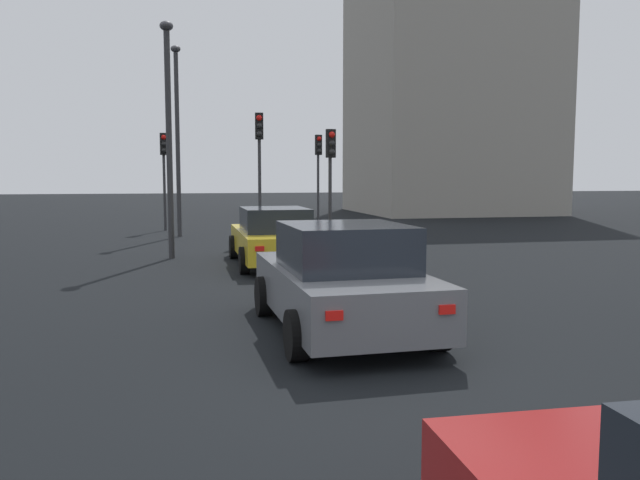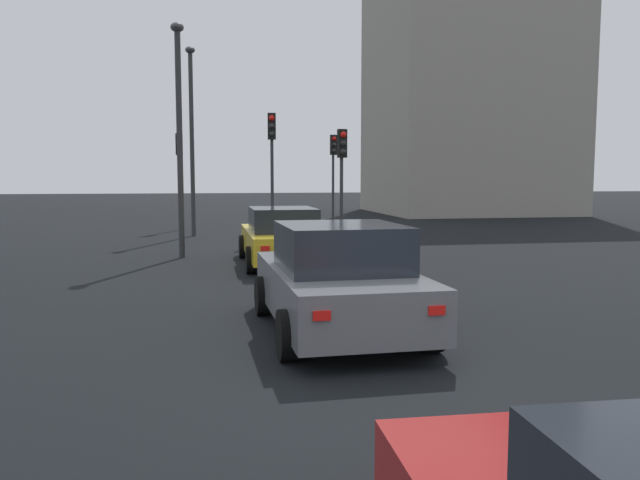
{
  "view_description": "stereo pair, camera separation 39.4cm",
  "coord_description": "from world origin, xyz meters",
  "px_view_note": "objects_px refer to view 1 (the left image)",
  "views": [
    {
      "loc": [
        -6.55,
        2.34,
        2.26
      ],
      "look_at": [
        3.74,
        0.07,
        1.19
      ],
      "focal_mm": 35.34,
      "sensor_mm": 36.0,
      "label": 1
    },
    {
      "loc": [
        -6.62,
        1.96,
        2.26
      ],
      "look_at": [
        3.74,
        0.07,
        1.19
      ],
      "focal_mm": 35.34,
      "sensor_mm": 36.0,
      "label": 2
    }
  ],
  "objects_px": {
    "car_yellow_lead": "(274,237)",
    "traffic_light_far_right": "(259,150)",
    "traffic_light_near_left": "(331,162)",
    "street_lamp_kerbside": "(177,125)",
    "traffic_light_far_left": "(164,161)",
    "car_grey_second": "(342,280)",
    "traffic_light_near_right": "(319,161)",
    "street_lamp_far": "(169,118)"
  },
  "relations": [
    {
      "from": "traffic_light_near_left",
      "to": "car_grey_second",
      "type": "bearing_deg",
      "value": -18.27
    },
    {
      "from": "street_lamp_far",
      "to": "traffic_light_far_right",
      "type": "bearing_deg",
      "value": -35.9
    },
    {
      "from": "car_grey_second",
      "to": "street_lamp_kerbside",
      "type": "bearing_deg",
      "value": 7.11
    },
    {
      "from": "car_yellow_lead",
      "to": "car_grey_second",
      "type": "distance_m",
      "value": 7.17
    },
    {
      "from": "traffic_light_near_left",
      "to": "street_lamp_kerbside",
      "type": "relative_size",
      "value": 0.53
    },
    {
      "from": "traffic_light_near_left",
      "to": "car_yellow_lead",
      "type": "bearing_deg",
      "value": -37.72
    },
    {
      "from": "street_lamp_kerbside",
      "to": "traffic_light_near_left",
      "type": "bearing_deg",
      "value": -133.1
    },
    {
      "from": "car_grey_second",
      "to": "traffic_light_far_left",
      "type": "xyz_separation_m",
      "value": [
        18.34,
        2.91,
        2.15
      ]
    },
    {
      "from": "traffic_light_near_right",
      "to": "traffic_light_far_right",
      "type": "relative_size",
      "value": 0.93
    },
    {
      "from": "car_grey_second",
      "to": "street_lamp_kerbside",
      "type": "xyz_separation_m",
      "value": [
        15.51,
        2.33,
        3.4
      ]
    },
    {
      "from": "traffic_light_near_left",
      "to": "street_lamp_far",
      "type": "bearing_deg",
      "value": -73.93
    },
    {
      "from": "traffic_light_near_right",
      "to": "traffic_light_far_right",
      "type": "height_order",
      "value": "traffic_light_far_right"
    },
    {
      "from": "car_grey_second",
      "to": "traffic_light_far_right",
      "type": "xyz_separation_m",
      "value": [
        13.13,
        -0.43,
        2.41
      ]
    },
    {
      "from": "car_yellow_lead",
      "to": "traffic_light_near_left",
      "type": "xyz_separation_m",
      "value": [
        3.86,
        -2.42,
        1.99
      ]
    },
    {
      "from": "car_grey_second",
      "to": "traffic_light_near_left",
      "type": "bearing_deg",
      "value": -14.01
    },
    {
      "from": "traffic_light_near_left",
      "to": "traffic_light_far_left",
      "type": "xyz_separation_m",
      "value": [
        7.31,
        5.37,
        0.2
      ]
    },
    {
      "from": "traffic_light_near_left",
      "to": "traffic_light_far_left",
      "type": "relative_size",
      "value": 0.93
    },
    {
      "from": "traffic_light_far_right",
      "to": "street_lamp_far",
      "type": "bearing_deg",
      "value": -29.99
    },
    {
      "from": "traffic_light_far_left",
      "to": "traffic_light_far_right",
      "type": "relative_size",
      "value": 0.91
    },
    {
      "from": "traffic_light_near_right",
      "to": "street_lamp_far",
      "type": "bearing_deg",
      "value": -37.21
    },
    {
      "from": "traffic_light_near_right",
      "to": "traffic_light_far_left",
      "type": "relative_size",
      "value": 1.02
    },
    {
      "from": "traffic_light_near_right",
      "to": "traffic_light_near_left",
      "type": "bearing_deg",
      "value": -14.97
    },
    {
      "from": "traffic_light_near_left",
      "to": "traffic_light_far_right",
      "type": "relative_size",
      "value": 0.85
    },
    {
      "from": "traffic_light_near_left",
      "to": "street_lamp_kerbside",
      "type": "xyz_separation_m",
      "value": [
        4.48,
        4.79,
        1.45
      ]
    },
    {
      "from": "traffic_light_near_left",
      "to": "street_lamp_kerbside",
      "type": "distance_m",
      "value": 6.72
    },
    {
      "from": "traffic_light_near_left",
      "to": "traffic_light_far_right",
      "type": "xyz_separation_m",
      "value": [
        2.1,
        2.03,
        0.46
      ]
    },
    {
      "from": "traffic_light_near_left",
      "to": "traffic_light_far_left",
      "type": "height_order",
      "value": "traffic_light_far_left"
    },
    {
      "from": "car_yellow_lead",
      "to": "traffic_light_near_right",
      "type": "bearing_deg",
      "value": -17.65
    },
    {
      "from": "traffic_light_far_right",
      "to": "traffic_light_far_left",
      "type": "bearing_deg",
      "value": -141.45
    },
    {
      "from": "traffic_light_far_right",
      "to": "street_lamp_kerbside",
      "type": "distance_m",
      "value": 3.77
    },
    {
      "from": "traffic_light_far_left",
      "to": "traffic_light_near_left",
      "type": "bearing_deg",
      "value": 28.6
    },
    {
      "from": "car_yellow_lead",
      "to": "traffic_light_far_right",
      "type": "distance_m",
      "value": 6.46
    },
    {
      "from": "car_yellow_lead",
      "to": "traffic_light_far_left",
      "type": "xyz_separation_m",
      "value": [
        11.17,
        2.95,
        2.19
      ]
    },
    {
      "from": "car_grey_second",
      "to": "traffic_light_far_right",
      "type": "height_order",
      "value": "traffic_light_far_right"
    },
    {
      "from": "traffic_light_far_left",
      "to": "traffic_light_far_right",
      "type": "xyz_separation_m",
      "value": [
        -5.21,
        -3.34,
        0.26
      ]
    },
    {
      "from": "car_grey_second",
      "to": "traffic_light_far_right",
      "type": "distance_m",
      "value": 13.35
    },
    {
      "from": "street_lamp_kerbside",
      "to": "traffic_light_far_left",
      "type": "bearing_deg",
      "value": 11.59
    },
    {
      "from": "traffic_light_near_left",
      "to": "traffic_light_near_right",
      "type": "distance_m",
      "value": 8.43
    },
    {
      "from": "traffic_light_far_right",
      "to": "traffic_light_near_left",
      "type": "bearing_deg",
      "value": 49.97
    },
    {
      "from": "car_grey_second",
      "to": "street_lamp_far",
      "type": "distance_m",
      "value": 9.87
    },
    {
      "from": "traffic_light_near_left",
      "to": "traffic_light_near_right",
      "type": "bearing_deg",
      "value": 164.67
    },
    {
      "from": "car_grey_second",
      "to": "traffic_light_near_left",
      "type": "relative_size",
      "value": 1.14
    }
  ]
}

